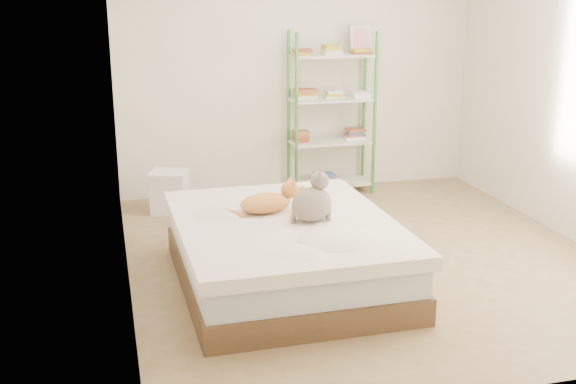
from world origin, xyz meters
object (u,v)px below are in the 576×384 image
object	(u,v)px
cardboard_box	(326,204)
grey_cat	(312,197)
bed	(285,252)
orange_cat	(265,201)
shelf_unit	(332,109)
white_bin	(170,192)

from	to	relation	value
cardboard_box	grey_cat	bearing A→B (deg)	-87.77
cardboard_box	bed	bearing A→B (deg)	-95.37
orange_cat	cardboard_box	world-z (taller)	orange_cat
orange_cat	shelf_unit	size ratio (longest dim) A/B	0.27
shelf_unit	bed	bearing A→B (deg)	-115.59
grey_cat	cardboard_box	bearing A→B (deg)	-34.82
orange_cat	cardboard_box	bearing A→B (deg)	44.00
shelf_unit	white_bin	world-z (taller)	shelf_unit
bed	orange_cat	xyz separation A→B (m)	(-0.10, 0.21, 0.34)
shelf_unit	cardboard_box	bearing A→B (deg)	-110.13
bed	orange_cat	world-z (taller)	orange_cat
grey_cat	cardboard_box	xyz separation A→B (m)	(0.54, 1.36, -0.51)
bed	cardboard_box	world-z (taller)	bed
bed	white_bin	distance (m)	2.05
orange_cat	white_bin	distance (m)	1.86
orange_cat	grey_cat	distance (m)	0.41
shelf_unit	white_bin	distance (m)	1.90
bed	cardboard_box	distance (m)	1.48
bed	grey_cat	distance (m)	0.48
bed	shelf_unit	size ratio (longest dim) A/B	1.14
shelf_unit	cardboard_box	world-z (taller)	shelf_unit
bed	orange_cat	distance (m)	0.41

